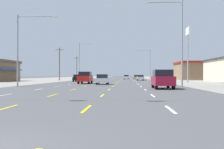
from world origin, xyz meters
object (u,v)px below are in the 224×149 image
object	(u,v)px
hatchback_far_left_midfar	(78,78)
pole_sign_right_row_1	(188,40)
streetlight_right_row_1	(148,62)
streetlight_right_row_0	(178,36)
sedan_far_right_far	(140,78)
sedan_far_left_distant_b	(105,76)
hatchback_center_turn_near	(103,79)
sedan_far_right_distant_a	(136,77)
streetlight_left_row_1	(81,59)
sedan_inner_right_farthest	(126,77)
suv_far_right_nearest	(163,79)
streetlight_left_row_0	(22,44)
sedan_far_left_farther	(88,78)
suv_inner_left_mid	(85,77)

from	to	relation	value
hatchback_far_left_midfar	pole_sign_right_row_1	xyz separation A→B (m)	(21.93, -7.49, 7.09)
hatchback_far_left_midfar	streetlight_right_row_1	size ratio (longest dim) A/B	0.45
streetlight_right_row_0	sedan_far_right_far	bearing A→B (deg)	93.71
sedan_far_right_far	sedan_far_left_distant_b	distance (m)	60.98
hatchback_center_turn_near	sedan_far_right_distant_a	size ratio (longest dim) A/B	0.87
hatchback_center_turn_near	streetlight_left_row_1	bearing A→B (deg)	104.68
sedan_inner_right_farthest	sedan_far_left_distant_b	xyz separation A→B (m)	(-10.24, 37.32, 0.00)
suv_far_right_nearest	hatchback_far_left_midfar	world-z (taller)	suv_far_right_nearest
sedan_inner_right_farthest	streetlight_left_row_0	bearing A→B (deg)	-101.90
sedan_far_left_farther	streetlight_left_row_1	xyz separation A→B (m)	(-2.77, 5.00, 5.39)
sedan_far_right_far	streetlight_left_row_1	world-z (taller)	streetlight_left_row_1
sedan_inner_right_farthest	sedan_far_right_distant_a	size ratio (longest dim) A/B	1.00
suv_far_right_nearest	streetlight_right_row_1	world-z (taller)	streetlight_right_row_1
hatchback_far_left_midfar	sedan_far_right_far	distance (m)	20.00
pole_sign_right_row_1	streetlight_right_row_0	xyz separation A→B (m)	(-5.12, -17.79, -1.77)
sedan_far_right_far	streetlight_right_row_1	world-z (taller)	streetlight_right_row_1
suv_far_right_nearest	sedan_far_right_distant_a	xyz separation A→B (m)	(-0.26, 68.98, -0.27)
sedan_far_left_farther	streetlight_left_row_1	distance (m)	7.86
streetlight_left_row_0	streetlight_right_row_0	distance (m)	19.24
suv_far_right_nearest	streetlight_right_row_1	distance (m)	49.15
hatchback_center_turn_near	streetlight_right_row_1	distance (m)	38.02
suv_inner_left_mid	sedan_far_left_distant_b	size ratio (longest dim) A/B	1.09
suv_far_right_nearest	streetlight_right_row_1	xyz separation A→B (m)	(2.44, 48.92, 4.09)
sedan_far_left_distant_b	streetlight_left_row_1	bearing A→B (deg)	-93.05
sedan_far_left_farther	pole_sign_right_row_1	bearing A→B (deg)	-44.70
suv_inner_left_mid	sedan_far_left_farther	xyz separation A→B (m)	(-3.63, 28.08, -0.27)
sedan_far_right_distant_a	pole_sign_right_row_1	world-z (taller)	pole_sign_right_row_1
sedan_far_left_farther	sedan_inner_right_farthest	xyz separation A→B (m)	(10.36, 21.98, 0.00)
hatchback_far_left_midfar	sedan_far_left_distant_b	world-z (taller)	hatchback_far_left_midfar
sedan_inner_right_farthest	streetlight_left_row_1	bearing A→B (deg)	-127.73
sedan_far_left_distant_b	sedan_inner_right_farthest	bearing A→B (deg)	-74.65
hatchback_far_left_midfar	streetlight_right_row_1	xyz separation A→B (m)	(16.76, 19.07, 4.33)
sedan_far_right_far	streetlight_left_row_0	world-z (taller)	streetlight_left_row_0
suv_far_right_nearest	sedan_far_right_far	xyz separation A→B (m)	(-0.06, 43.87, -0.27)
hatchback_center_turn_near	streetlight_right_row_0	distance (m)	13.72
sedan_far_right_distant_a	sedan_far_left_distant_b	size ratio (longest dim) A/B	1.00
streetlight_right_row_0	pole_sign_right_row_1	bearing A→B (deg)	73.95
suv_inner_left_mid	sedan_far_right_far	xyz separation A→B (m)	(10.50, 28.03, -0.27)
sedan_far_right_far	pole_sign_right_row_1	distance (m)	23.92
streetlight_left_row_1	sedan_far_left_farther	bearing A→B (deg)	-61.03
suv_far_right_nearest	sedan_far_right_far	distance (m)	43.87
sedan_far_left_distant_b	streetlight_right_row_0	xyz separation A→B (m)	(16.55, -98.65, 5.35)
hatchback_center_turn_near	suv_inner_left_mid	xyz separation A→B (m)	(-3.16, 3.39, 0.24)
sedan_far_left_distant_b	streetlight_left_row_0	distance (m)	98.80
suv_far_right_nearest	sedan_far_left_farther	xyz separation A→B (m)	(-14.19, 43.92, -0.27)
sedan_far_left_farther	sedan_far_left_distant_b	distance (m)	59.30
suv_far_right_nearest	sedan_inner_right_farthest	bearing A→B (deg)	93.32
streetlight_right_row_1	streetlight_left_row_1	bearing A→B (deg)	180.00
sedan_inner_right_farthest	sedan_far_right_distant_a	world-z (taller)	same
suv_inner_left_mid	hatchback_far_left_midfar	size ratio (longest dim) A/B	1.26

